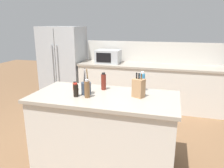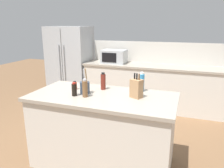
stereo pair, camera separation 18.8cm
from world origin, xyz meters
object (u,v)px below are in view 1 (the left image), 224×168
at_px(refrigerator, 63,64).
at_px(pepper_grinder, 87,89).
at_px(knife_block, 139,88).
at_px(microwave, 108,56).
at_px(spice_jar_paprika, 75,86).
at_px(vinegar_bottle, 104,82).
at_px(soy_sauce_bottle, 76,90).
at_px(dish_soap_bottle, 142,82).
at_px(utensil_crock, 86,88).

bearing_deg(refrigerator, pepper_grinder, -56.47).
bearing_deg(refrigerator, knife_block, -45.58).
distance_m(microwave, knife_block, 2.37).
height_order(refrigerator, pepper_grinder, refrigerator).
distance_m(microwave, spice_jar_paprika, 2.10).
relative_size(pepper_grinder, vinegar_bottle, 0.96).
height_order(knife_block, vinegar_bottle, knife_block).
xyz_separation_m(knife_block, soy_sauce_bottle, (-0.72, -0.18, -0.04)).
xyz_separation_m(refrigerator, pepper_grinder, (1.57, -2.38, 0.18)).
height_order(microwave, vinegar_bottle, microwave).
height_order(microwave, dish_soap_bottle, microwave).
xyz_separation_m(soy_sauce_bottle, vinegar_bottle, (0.23, 0.36, 0.03)).
bearing_deg(knife_block, dish_soap_bottle, 113.57).
bearing_deg(vinegar_bottle, dish_soap_bottle, 9.33).
height_order(dish_soap_bottle, vinegar_bottle, dish_soap_bottle).
bearing_deg(vinegar_bottle, utensil_crock, -120.58).
bearing_deg(dish_soap_bottle, knife_block, -91.15).
height_order(utensil_crock, dish_soap_bottle, utensil_crock).
distance_m(microwave, vinegar_bottle, 2.04).
distance_m(spice_jar_paprika, vinegar_bottle, 0.38).
xyz_separation_m(knife_block, spice_jar_paprika, (-0.85, 0.06, -0.06)).
distance_m(knife_block, pepper_grinder, 0.61).
height_order(pepper_grinder, spice_jar_paprika, pepper_grinder).
distance_m(soy_sauce_bottle, dish_soap_bottle, 0.85).
relative_size(refrigerator, utensil_crock, 5.38).
bearing_deg(soy_sauce_bottle, knife_block, 14.33).
bearing_deg(dish_soap_bottle, soy_sauce_bottle, -148.44).
bearing_deg(microwave, pepper_grinder, -79.31).
xyz_separation_m(refrigerator, dish_soap_bottle, (2.16, -1.94, 0.20)).
bearing_deg(utensil_crock, pepper_grinder, -62.59).
xyz_separation_m(soy_sauce_bottle, pepper_grinder, (0.14, 0.01, 0.02)).
bearing_deg(pepper_grinder, spice_jar_paprika, 138.55).
relative_size(utensil_crock, pepper_grinder, 1.46).
bearing_deg(utensil_crock, knife_block, 6.01).
bearing_deg(dish_soap_bottle, spice_jar_paprika, -166.51).
bearing_deg(knife_block, pepper_grinder, -138.16).
height_order(microwave, pepper_grinder, microwave).
relative_size(refrigerator, knife_block, 5.94).
xyz_separation_m(dish_soap_bottle, vinegar_bottle, (-0.50, -0.08, -0.01)).
xyz_separation_m(spice_jar_paprika, vinegar_bottle, (0.35, 0.12, 0.06)).
relative_size(microwave, pepper_grinder, 2.39).
relative_size(dish_soap_bottle, vinegar_bottle, 1.11).
relative_size(utensil_crock, dish_soap_bottle, 1.27).
bearing_deg(soy_sauce_bottle, utensil_crock, 54.54).
bearing_deg(knife_block, microwave, 140.09).
bearing_deg(microwave, knife_block, -64.63).
relative_size(refrigerator, dish_soap_bottle, 6.82).
bearing_deg(pepper_grinder, microwave, 100.69).
bearing_deg(microwave, soy_sauce_bottle, -82.72).
distance_m(knife_block, dish_soap_bottle, 0.26).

